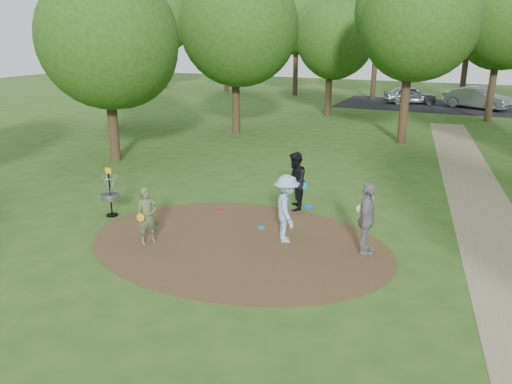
% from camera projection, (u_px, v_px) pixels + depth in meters
% --- Properties ---
extents(ground, '(100.00, 100.00, 0.00)m').
position_uv_depth(ground, '(238.00, 243.00, 13.48)').
color(ground, '#2D5119').
rests_on(ground, ground).
extents(dirt_clearing, '(8.40, 8.40, 0.02)m').
position_uv_depth(dirt_clearing, '(238.00, 243.00, 13.47)').
color(dirt_clearing, '#47301C').
rests_on(dirt_clearing, ground).
extents(footpath, '(7.55, 39.89, 0.01)m').
position_uv_depth(footpath, '(502.00, 256.00, 12.67)').
color(footpath, '#8C7A5B').
rests_on(footpath, ground).
extents(parking_lot, '(14.00, 8.00, 0.01)m').
position_uv_depth(parking_lot, '(431.00, 106.00, 38.74)').
color(parking_lot, black).
rests_on(parking_lot, ground).
extents(player_observer_with_disc, '(0.66, 0.68, 1.57)m').
position_uv_depth(player_observer_with_disc, '(147.00, 216.00, 13.23)').
color(player_observer_with_disc, '#50643A').
rests_on(player_observer_with_disc, ground).
extents(player_throwing_with_disc, '(1.38, 1.39, 1.86)m').
position_uv_depth(player_throwing_with_disc, '(286.00, 209.00, 13.33)').
color(player_throwing_with_disc, '#90BBD7').
rests_on(player_throwing_with_disc, ground).
extents(player_walking_with_disc, '(0.95, 1.08, 1.87)m').
position_uv_depth(player_walking_with_disc, '(295.00, 181.00, 15.75)').
color(player_walking_with_disc, black).
rests_on(player_walking_with_disc, ground).
extents(player_waiting_with_disc, '(0.57, 1.14, 1.88)m').
position_uv_depth(player_waiting_with_disc, '(367.00, 219.00, 12.56)').
color(player_waiting_with_disc, gray).
rests_on(player_waiting_with_disc, ground).
extents(disc_ground_cyan, '(0.22, 0.22, 0.02)m').
position_uv_depth(disc_ground_cyan, '(262.00, 228.00, 14.47)').
color(disc_ground_cyan, '#177EBC').
rests_on(disc_ground_cyan, dirt_clearing).
extents(disc_ground_red, '(0.22, 0.22, 0.02)m').
position_uv_depth(disc_ground_red, '(220.00, 210.00, 15.92)').
color(disc_ground_red, red).
rests_on(disc_ground_red, dirt_clearing).
extents(car_left, '(4.35, 3.10, 1.38)m').
position_uv_depth(car_left, '(410.00, 95.00, 39.62)').
color(car_left, '#A5A7AD').
rests_on(car_left, ground).
extents(car_right, '(5.04, 3.49, 1.57)m').
position_uv_depth(car_right, '(477.00, 98.00, 36.97)').
color(car_right, '#93969A').
rests_on(car_right, ground).
extents(disc_golf_basket, '(0.63, 0.63, 1.54)m').
position_uv_depth(disc_golf_basket, '(110.00, 189.00, 15.23)').
color(disc_golf_basket, black).
rests_on(disc_golf_basket, ground).
extents(tree_ring, '(37.02, 45.14, 9.00)m').
position_uv_depth(tree_ring, '(380.00, 37.00, 19.19)').
color(tree_ring, '#332316').
rests_on(tree_ring, ground).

